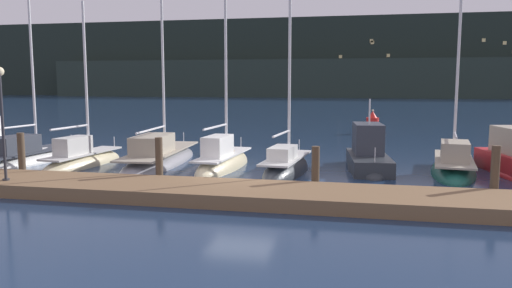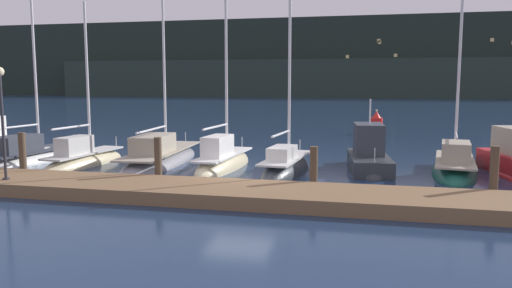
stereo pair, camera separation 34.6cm
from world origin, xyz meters
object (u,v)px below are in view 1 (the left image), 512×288
at_px(sailboat_berth_2, 28,160).
at_px(motorboat_berth_7, 368,162).
at_px(sailboat_berth_3, 82,163).
at_px(sailboat_berth_5, 223,165).
at_px(sailboat_berth_4, 160,160).
at_px(sailboat_berth_6, 286,171).
at_px(sailboat_berth_8, 453,169).
at_px(channel_buoy, 372,125).
at_px(dock_lamppost, 1,105).

height_order(sailboat_berth_2, motorboat_berth_7, sailboat_berth_2).
height_order(sailboat_berth_3, sailboat_berth_5, sailboat_berth_5).
distance_m(sailboat_berth_4, sailboat_berth_6, 6.41).
distance_m(sailboat_berth_4, sailboat_berth_8, 13.30).
xyz_separation_m(sailboat_berth_6, sailboat_berth_8, (7.01, 1.56, 0.05)).
xyz_separation_m(motorboat_berth_7, channel_buoy, (0.50, 16.06, 0.32)).
bearing_deg(sailboat_berth_4, sailboat_berth_6, -11.25).
distance_m(sailboat_berth_8, dock_lamppost, 17.94).
bearing_deg(sailboat_berth_3, channel_buoy, 53.11).
relative_size(motorboat_berth_7, channel_buoy, 2.85).
bearing_deg(sailboat_berth_3, sailboat_berth_8, 5.87).
bearing_deg(motorboat_berth_7, sailboat_berth_4, -177.14).
xyz_separation_m(sailboat_berth_2, sailboat_berth_4, (6.36, 1.05, 0.03)).
bearing_deg(sailboat_berth_5, sailboat_berth_8, 5.70).
height_order(sailboat_berth_5, sailboat_berth_8, sailboat_berth_5).
xyz_separation_m(sailboat_berth_3, sailboat_berth_6, (9.52, 0.14, -0.05)).
relative_size(sailboat_berth_6, channel_buoy, 4.80).
relative_size(sailboat_berth_4, dock_lamppost, 2.99).
xyz_separation_m(sailboat_berth_3, dock_lamppost, (0.41, -5.60, 2.94)).
height_order(sailboat_berth_4, dock_lamppost, sailboat_berth_4).
distance_m(sailboat_berth_2, sailboat_berth_3, 3.14).
bearing_deg(sailboat_berth_6, motorboat_berth_7, 26.74).
bearing_deg(dock_lamppost, sailboat_berth_2, 120.73).
relative_size(sailboat_berth_3, dock_lamppost, 2.07).
distance_m(sailboat_berth_5, dock_lamppost, 9.28).
xyz_separation_m(sailboat_berth_5, sailboat_berth_8, (9.99, 1.00, 0.00)).
distance_m(motorboat_berth_7, channel_buoy, 16.07).
bearing_deg(sailboat_berth_4, sailboat_berth_8, 1.32).
xyz_separation_m(motorboat_berth_7, sailboat_berth_8, (3.57, -0.18, -0.18)).
xyz_separation_m(sailboat_berth_3, sailboat_berth_5, (6.55, 0.70, -0.00)).
distance_m(sailboat_berth_4, channel_buoy, 19.46).
distance_m(sailboat_berth_2, sailboat_berth_5, 9.68).
xyz_separation_m(sailboat_berth_4, channel_buoy, (10.23, 16.55, 0.49)).
height_order(sailboat_berth_2, sailboat_berth_4, sailboat_berth_4).
bearing_deg(channel_buoy, sailboat_berth_5, -111.86).
bearing_deg(dock_lamppost, sailboat_berth_6, 32.23).
bearing_deg(sailboat_berth_8, sailboat_berth_6, -167.48).
height_order(sailboat_berth_6, channel_buoy, sailboat_berth_6).
bearing_deg(sailboat_berth_8, sailboat_berth_4, -178.68).
bearing_deg(dock_lamppost, motorboat_berth_7, 30.78).
bearing_deg(sailboat_berth_4, channel_buoy, 58.27).
bearing_deg(sailboat_berth_2, sailboat_berth_8, 3.94).
xyz_separation_m(sailboat_berth_4, sailboat_berth_6, (6.29, -1.25, -0.06)).
height_order(sailboat_berth_2, sailboat_berth_6, sailboat_berth_2).
height_order(motorboat_berth_7, sailboat_berth_8, sailboat_berth_8).
height_order(sailboat_berth_2, sailboat_berth_3, sailboat_berth_2).
bearing_deg(channel_buoy, sailboat_berth_2, -133.32).
height_order(sailboat_berth_5, dock_lamppost, sailboat_berth_5).
bearing_deg(sailboat_berth_4, motorboat_berth_7, 2.86).
relative_size(sailboat_berth_6, sailboat_berth_8, 1.06).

